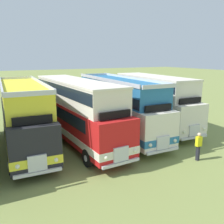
# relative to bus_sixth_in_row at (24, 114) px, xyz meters

# --- Properties ---
(bus_sixth_in_row) EXTENTS (3.02, 10.54, 4.52)m
(bus_sixth_in_row) POSITION_rel_bus_sixth_in_row_xyz_m (0.00, 0.00, 0.00)
(bus_sixth_in_row) COLOR black
(bus_sixth_in_row) RESTS_ON ground
(bus_seventh_in_row) EXTENTS (3.12, 11.69, 4.49)m
(bus_seventh_in_row) POSITION_rel_bus_sixth_in_row_xyz_m (3.55, -0.36, 0.12)
(bus_seventh_in_row) COLOR red
(bus_seventh_in_row) RESTS_ON ground
(bus_eighth_in_row) EXTENTS (2.96, 11.55, 4.52)m
(bus_eighth_in_row) POSITION_rel_bus_sixth_in_row_xyz_m (7.13, -0.09, 0.01)
(bus_eighth_in_row) COLOR silver
(bus_eighth_in_row) RESTS_ON ground
(bus_ninth_in_row) EXTENTS (3.04, 10.02, 4.49)m
(bus_ninth_in_row) POSITION_rel_bus_sixth_in_row_xyz_m (10.70, 0.05, 0.11)
(bus_ninth_in_row) COLOR silver
(bus_ninth_in_row) RESTS_ON ground
(marshal_person) EXTENTS (0.36, 0.24, 1.73)m
(marshal_person) POSITION_rel_bus_sixth_in_row_xyz_m (8.78, -6.91, -1.47)
(marshal_person) COLOR #23232D
(marshal_person) RESTS_ON ground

